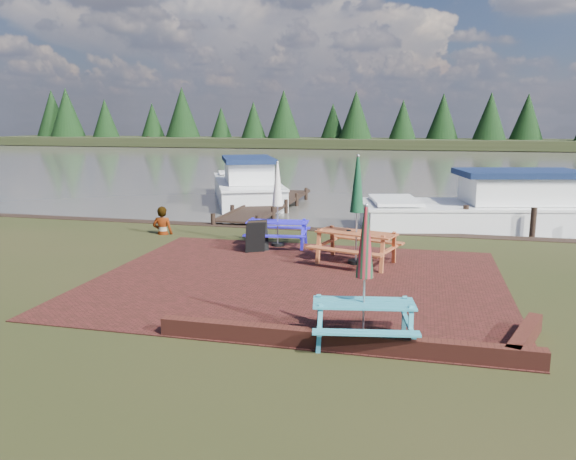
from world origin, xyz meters
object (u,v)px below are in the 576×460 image
Objects in this scene: picnic_table_red at (356,227)px; chalkboard at (257,236)px; picnic_table_teal at (364,296)px; boat_near at (493,212)px; picnic_table_blue at (278,217)px; boat_jetty at (247,187)px; jetty at (269,205)px; person at (162,207)px.

chalkboard is at bearing -176.65° from picnic_table_red.
picnic_table_teal reaches higher than boat_near.
picnic_table_blue is 10.42m from boat_jetty.
jetty is (-1.83, 7.83, -0.33)m from chalkboard.
chalkboard is (-2.76, 0.64, -0.50)m from picnic_table_red.
jetty is at bearing 101.49° from picnic_table_blue.
jetty is at bearing 72.76° from chalkboard.
picnic_table_teal reaches higher than chalkboard.
picnic_table_red reaches higher than chalkboard.
boat_near is at bearing 9.64° from chalkboard.
picnic_table_red is at bearing 152.59° from person.
picnic_table_blue is 4.03m from person.
boat_jetty is (-6.37, 11.13, -0.46)m from picnic_table_red.
picnic_table_red is 9.68m from jetty.
person is at bearing -105.92° from jetty.
picnic_table_blue reaches higher than person.
boat_near is at bearing -14.73° from jetty.
boat_near is at bearing -166.43° from person.
jetty is at bearing -78.97° from boat_jetty.
picnic_table_red is at bearing -83.14° from boat_jetty.
person is at bearing 124.15° from picnic_table_teal.
chalkboard is 8.05m from jetty.
person is (-1.76, -6.17, 0.76)m from jetty.
picnic_table_red is 0.30× the size of jetty.
picnic_table_red is at bearing 88.21° from picnic_table_teal.
person reaches higher than chalkboard.
jetty is (-4.59, 8.48, -0.83)m from picnic_table_red.
picnic_table_blue is (-2.40, 1.50, -0.11)m from picnic_table_red.
picnic_table_red is (-0.71, 5.00, 0.16)m from picnic_table_teal.
boat_jetty reaches higher than person.
picnic_table_blue is at bearing 105.70° from picnic_table_teal.
boat_near reaches higher than jetty.
picnic_table_blue is at bearing 164.46° from picnic_table_red.
jetty is 1.08× the size of boat_jetty.
picnic_table_blue is 7.90m from boat_near.
boat_jetty is (-3.97, 9.62, -0.35)m from picnic_table_blue.
picnic_table_red is at bearing -43.56° from chalkboard.
picnic_table_red reaches higher than picnic_table_teal.
picnic_table_teal reaches higher than person.
chalkboard is at bearing -76.84° from jetty.
picnic_table_red is 2.87m from chalkboard.
person is (-7.06, 7.30, 0.09)m from picnic_table_teal.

